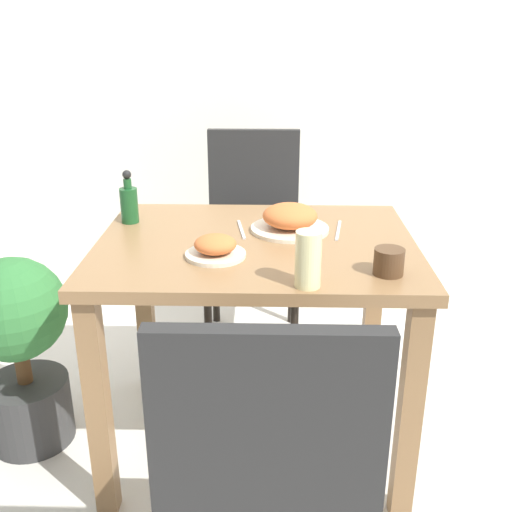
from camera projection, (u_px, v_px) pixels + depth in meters
name	position (u px, v px, depth m)	size (l,w,h in m)	color
ground_plane	(256.00, 439.00, 2.08)	(16.00, 16.00, 0.00)	beige
wall_back	(263.00, 32.00, 2.84)	(8.00, 0.05, 2.60)	silver
dining_table	(256.00, 277.00, 1.85)	(0.96, 0.75, 0.74)	olive
chair_near	(267.00, 479.00, 1.17)	(0.42, 0.42, 0.92)	black
chair_far	(253.00, 225.00, 2.61)	(0.42, 0.42, 0.92)	black
food_plate	(290.00, 219.00, 1.88)	(0.25, 0.25, 0.09)	beige
side_plate	(215.00, 248.00, 1.68)	(0.17, 0.17, 0.06)	beige
drink_cup	(389.00, 262.00, 1.56)	(0.08, 0.08, 0.07)	#4C331E
juice_glass	(308.00, 259.00, 1.48)	(0.07, 0.07, 0.15)	beige
sauce_bottle	(129.00, 203.00, 1.95)	(0.06, 0.06, 0.17)	#194C23
fork_utensil	(241.00, 229.00, 1.90)	(0.04, 0.17, 0.00)	silver
spoon_utensil	(338.00, 230.00, 1.89)	(0.04, 0.18, 0.00)	silver
potted_plant_left	(19.00, 343.00, 1.95)	(0.34, 0.34, 0.67)	#333333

